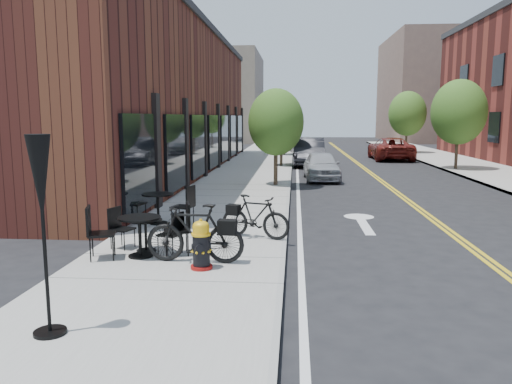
{
  "coord_description": "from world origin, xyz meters",
  "views": [
    {
      "loc": [
        0.16,
        -10.84,
        2.82
      ],
      "look_at": [
        -0.78,
        1.15,
        1.0
      ],
      "focal_mm": 35.0,
      "sensor_mm": 36.0,
      "label": 1
    }
  ],
  "objects": [
    {
      "name": "tree_near_a",
      "position": [
        -0.6,
        9.0,
        2.6
      ],
      "size": [
        2.2,
        2.2,
        3.81
      ],
      "color": "#382B1E",
      "rests_on": "sidewalk_near"
    },
    {
      "name": "bistro_set_b",
      "position": [
        -2.83,
        -1.22,
        0.55
      ],
      "size": [
        1.6,
        0.9,
        0.85
      ],
      "rotation": [
        0.0,
        0.0,
        -0.34
      ],
      "color": "black",
      "rests_on": "sidewalk_near"
    },
    {
      "name": "tree_near_d",
      "position": [
        -0.6,
        33.0,
        2.79
      ],
      "size": [
        2.4,
        2.4,
        4.11
      ],
      "color": "#382B1E",
      "rests_on": "sidewalk_near"
    },
    {
      "name": "bg_building_left",
      "position": [
        -8.0,
        48.0,
        5.0
      ],
      "size": [
        8.0,
        14.0,
        10.0
      ],
      "primitive_type": "cube",
      "color": "#726656",
      "rests_on": "ground"
    },
    {
      "name": "building_near",
      "position": [
        -6.5,
        14.0,
        3.5
      ],
      "size": [
        5.0,
        28.0,
        7.0
      ],
      "primitive_type": "cube",
      "color": "#3F1814",
      "rests_on": "ground"
    },
    {
      "name": "ground",
      "position": [
        0.0,
        0.0,
        0.0
      ],
      "size": [
        120.0,
        120.0,
        0.0
      ],
      "primitive_type": "plane",
      "color": "black",
      "rests_on": "ground"
    },
    {
      "name": "tree_near_b",
      "position": [
        -0.6,
        17.0,
        2.71
      ],
      "size": [
        2.3,
        2.3,
        3.98
      ],
      "color": "#382B1E",
      "rests_on": "sidewalk_near"
    },
    {
      "name": "bistro_set_a",
      "position": [
        -2.82,
        -1.62,
        0.64
      ],
      "size": [
        1.95,
        1.02,
        1.03
      ],
      "rotation": [
        0.0,
        0.0,
        0.29
      ],
      "color": "black",
      "rests_on": "sidewalk_near"
    },
    {
      "name": "bg_building_right",
      "position": [
        16.0,
        50.0,
        6.0
      ],
      "size": [
        10.0,
        16.0,
        12.0
      ],
      "primitive_type": "cube",
      "color": "brown",
      "rests_on": "ground"
    },
    {
      "name": "parked_car_c",
      "position": [
        0.8,
        27.15,
        0.65
      ],
      "size": [
        2.39,
        4.67,
        1.3
      ],
      "primitive_type": "imported",
      "rotation": [
        0.0,
        0.0,
        0.13
      ],
      "color": "#A5A4A9",
      "rests_on": "ground"
    },
    {
      "name": "parked_car_b",
      "position": [
        0.98,
        18.35,
        0.81
      ],
      "size": [
        1.75,
        4.93,
        1.62
      ],
      "primitive_type": "imported",
      "rotation": [
        0.0,
        0.0,
        -0.01
      ],
      "color": "black",
      "rests_on": "ground"
    },
    {
      "name": "patio_umbrella",
      "position": [
        -2.88,
        -5.14,
        1.91
      ],
      "size": [
        0.4,
        0.4,
        2.5
      ],
      "color": "black",
      "rests_on": "sidewalk_near"
    },
    {
      "name": "bicycle_right",
      "position": [
        -0.71,
        0.05,
        0.61
      ],
      "size": [
        1.69,
        0.95,
        0.98
      ],
      "primitive_type": "imported",
      "rotation": [
        0.0,
        0.0,
        1.25
      ],
      "color": "black",
      "rests_on": "sidewalk_near"
    },
    {
      "name": "parked_car_a",
      "position": [
        1.35,
        11.59,
        0.64
      ],
      "size": [
        1.65,
        3.81,
        1.28
      ],
      "primitive_type": "imported",
      "rotation": [
        0.0,
        0.0,
        0.04
      ],
      "color": "#A3A6AC",
      "rests_on": "ground"
    },
    {
      "name": "tree_near_c",
      "position": [
        -0.6,
        25.0,
        2.53
      ],
      "size": [
        2.1,
        2.1,
        3.67
      ],
      "color": "#382B1E",
      "rests_on": "sidewalk_near"
    },
    {
      "name": "bicycle_left",
      "position": [
        -1.68,
        -1.92,
        0.68
      ],
      "size": [
        1.88,
        0.62,
        1.12
      ],
      "primitive_type": "imported",
      "rotation": [
        0.0,
        0.0,
        -1.63
      ],
      "color": "black",
      "rests_on": "sidewalk_near"
    },
    {
      "name": "bistro_set_c",
      "position": [
        -3.29,
        1.38,
        0.63
      ],
      "size": [
        1.92,
        0.98,
        1.01
      ],
      "rotation": [
        0.0,
        0.0,
        -0.25
      ],
      "color": "black",
      "rests_on": "sidewalk_near"
    },
    {
      "name": "parked_car_far",
      "position": [
        6.46,
        22.73,
        0.74
      ],
      "size": [
        2.5,
        5.34,
        1.48
      ],
      "primitive_type": "imported",
      "rotation": [
        0.0,
        0.0,
        3.13
      ],
      "color": "maroon",
      "rests_on": "ground"
    },
    {
      "name": "fire_hydrant",
      "position": [
        -1.49,
        -2.3,
        0.55
      ],
      "size": [
        0.52,
        0.52,
        0.91
      ],
      "rotation": [
        0.0,
        0.0,
        0.41
      ],
      "color": "maroon",
      "rests_on": "sidewalk_near"
    },
    {
      "name": "tree_far_c",
      "position": [
        8.6,
        28.0,
        3.06
      ],
      "size": [
        2.8,
        2.8,
        4.62
      ],
      "color": "#382B1E",
      "rests_on": "sidewalk_far"
    },
    {
      "name": "sidewalk_near",
      "position": [
        -2.0,
        10.0,
        0.06
      ],
      "size": [
        4.0,
        70.0,
        0.12
      ],
      "primitive_type": "cube",
      "color": "#9E9B93",
      "rests_on": "ground"
    },
    {
      "name": "tree_far_b",
      "position": [
        8.6,
        16.0,
        3.06
      ],
      "size": [
        2.8,
        2.8,
        4.62
      ],
      "color": "#382B1E",
      "rests_on": "sidewalk_far"
    }
  ]
}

